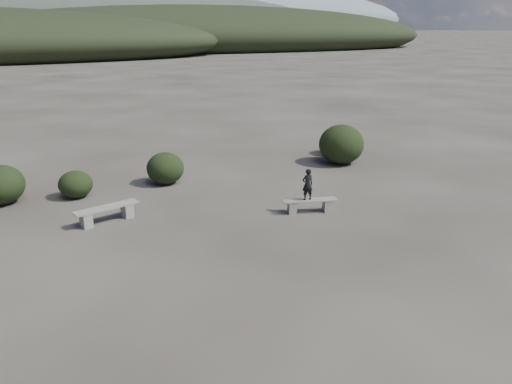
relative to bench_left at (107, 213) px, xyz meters
name	(u,v)px	position (x,y,z in m)	size (l,w,h in m)	color
ground	(330,286)	(3.84, -5.77, -0.28)	(1200.00, 1200.00, 0.00)	#2F2A24
bench_left	(107,213)	(0.00, 0.00, 0.00)	(1.90, 0.88, 0.47)	gray
bench_right	(310,205)	(5.68, -1.68, -0.03)	(1.67, 0.76, 0.41)	gray
seated_person	(308,184)	(5.59, -1.65, 0.60)	(0.35, 0.23, 0.96)	black
shrub_a	(76,184)	(-0.60, 2.65, 0.16)	(1.09, 1.09, 0.89)	black
shrub_b	(165,168)	(2.45, 2.95, 0.28)	(1.32, 1.32, 1.13)	black
shrub_d	(341,144)	(9.67, 2.76, 0.51)	(1.82, 1.82, 1.59)	black
shrub_e	(338,142)	(10.43, 4.12, 0.24)	(1.27, 1.27, 1.05)	black
shrub_f	(0,185)	(-2.80, 2.97, 0.34)	(1.47, 1.47, 1.24)	black
mountain_ridges	(17,17)	(-3.65, 333.29, 10.55)	(500.00, 400.00, 56.00)	black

